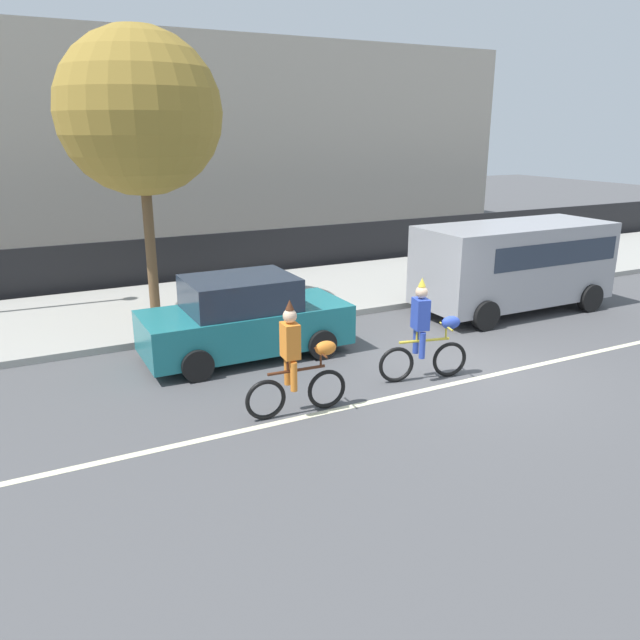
% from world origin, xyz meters
% --- Properties ---
extents(ground_plane, '(80.00, 80.00, 0.00)m').
position_xyz_m(ground_plane, '(0.00, 0.00, 0.00)').
color(ground_plane, '#4C4C4F').
extents(road_centre_line, '(36.00, 0.14, 0.01)m').
position_xyz_m(road_centre_line, '(0.00, -0.50, 0.00)').
color(road_centre_line, beige).
rests_on(road_centre_line, ground).
extents(sidewalk_curb, '(60.00, 5.00, 0.15)m').
position_xyz_m(sidewalk_curb, '(0.00, 6.50, 0.07)').
color(sidewalk_curb, '#9E9B93').
rests_on(sidewalk_curb, ground).
extents(fence_line, '(40.00, 0.08, 1.40)m').
position_xyz_m(fence_line, '(0.00, 9.40, 0.70)').
color(fence_line, black).
rests_on(fence_line, ground).
extents(building_backdrop, '(28.00, 8.00, 7.71)m').
position_xyz_m(building_backdrop, '(-1.29, 18.00, 3.85)').
color(building_backdrop, '#B2A899').
rests_on(building_backdrop, ground).
extents(parade_cyclist_orange, '(1.72, 0.50, 1.92)m').
position_xyz_m(parade_cyclist_orange, '(-3.62, -0.32, 0.84)').
color(parade_cyclist_orange, black).
rests_on(parade_cyclist_orange, ground).
extents(parade_cyclist_cobalt, '(1.70, 0.55, 1.92)m').
position_xyz_m(parade_cyclist_cobalt, '(-0.95, -0.06, 0.84)').
color(parade_cyclist_cobalt, black).
rests_on(parade_cyclist_cobalt, ground).
extents(parked_van_grey, '(5.00, 2.22, 2.18)m').
position_xyz_m(parked_van_grey, '(3.81, 2.70, 1.28)').
color(parked_van_grey, '#99999E').
rests_on(parked_van_grey, ground).
extents(parked_car_teal, '(4.10, 1.92, 1.64)m').
position_xyz_m(parked_car_teal, '(-3.43, 2.60, 0.78)').
color(parked_car_teal, '#1E727A').
rests_on(parked_car_teal, ground).
extents(street_tree_near_lamp, '(3.66, 3.66, 6.44)m').
position_xyz_m(street_tree_near_lamp, '(-4.44, 6.10, 4.75)').
color(street_tree_near_lamp, brown).
rests_on(street_tree_near_lamp, sidewalk_curb).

